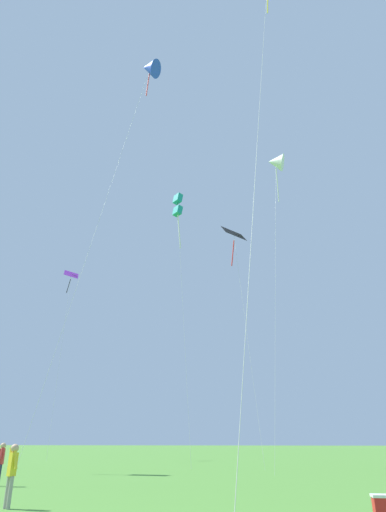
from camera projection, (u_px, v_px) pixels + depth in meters
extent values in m
cone|color=white|center=(276.00, 162.00, 38.44)|extent=(1.70, 1.66, 1.77)
cylinder|color=silver|center=(277.00, 185.00, 37.78)|extent=(0.10, 0.46, 3.05)
cylinder|color=silver|center=(275.00, 279.00, 30.48)|extent=(1.80, 7.66, 23.68)
cube|color=black|center=(234.00, 233.00, 38.23)|extent=(2.21, 2.25, 1.42)
cylinder|color=#3F382D|center=(234.00, 233.00, 38.23)|extent=(1.59, 0.89, 0.44)
cylinder|color=red|center=(233.00, 253.00, 37.38)|extent=(0.37, 0.44, 2.42)
cylinder|color=silver|center=(247.00, 331.00, 32.22)|extent=(1.63, 5.26, 17.91)
cone|color=blue|center=(150.00, 68.00, 34.65)|extent=(1.87, 1.68, 1.80)
cylinder|color=red|center=(148.00, 85.00, 33.88)|extent=(0.20, 0.33, 2.33)
cylinder|color=silver|center=(105.00, 204.00, 25.46)|extent=(2.04, 8.49, 28.26)
cube|color=teal|center=(178.00, 199.00, 40.14)|extent=(1.01, 1.00, 0.87)
cube|color=teal|center=(178.00, 211.00, 39.67)|extent=(1.01, 1.00, 0.87)
cylinder|color=#3F382D|center=(178.00, 205.00, 39.90)|extent=(0.05, 0.05, 1.75)
cylinder|color=silver|center=(179.00, 230.00, 38.87)|extent=(0.43, 0.21, 3.47)
cylinder|color=silver|center=(183.00, 314.00, 33.69)|extent=(1.99, 4.35, 20.96)
cube|color=purple|center=(71.00, 274.00, 50.09)|extent=(1.65, 1.63, 1.13)
cylinder|color=#3F382D|center=(71.00, 274.00, 50.09)|extent=(1.29, 0.55, 0.38)
cylinder|color=black|center=(69.00, 286.00, 49.66)|extent=(0.47, 0.20, 1.63)
cylinder|color=silver|center=(60.00, 355.00, 43.95)|extent=(2.07, 5.14, 18.81)
cylinder|color=silver|center=(260.00, 104.00, 14.45)|extent=(1.92, 8.74, 23.34)
cube|color=red|center=(2.00, 456.00, 17.37)|extent=(0.22, 0.23, 0.57)
cylinder|color=red|center=(3.00, 452.00, 17.53)|extent=(0.15, 0.27, 0.53)
cylinder|color=red|center=(2.00, 452.00, 17.31)|extent=(0.15, 0.27, 0.53)
sphere|color=tan|center=(3.00, 446.00, 17.52)|extent=(0.21, 0.21, 0.21)
cylinder|color=gray|center=(7.00, 492.00, 11.45)|extent=(0.10, 0.10, 0.75)
cylinder|color=gray|center=(10.00, 493.00, 11.35)|extent=(0.10, 0.10, 0.75)
cube|color=yellow|center=(13.00, 464.00, 11.65)|extent=(0.25, 0.25, 0.56)
cylinder|color=yellow|center=(11.00, 458.00, 11.78)|extent=(0.25, 0.20, 0.52)
cylinder|color=yellow|center=(16.00, 458.00, 11.63)|extent=(0.25, 0.20, 0.52)
sphere|color=tan|center=(15.00, 448.00, 11.80)|extent=(0.21, 0.21, 0.21)
cube|color=red|center=(386.00, 507.00, 10.28)|extent=(0.56, 0.36, 0.38)
cube|color=white|center=(385.00, 496.00, 10.36)|extent=(0.60, 0.40, 0.06)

